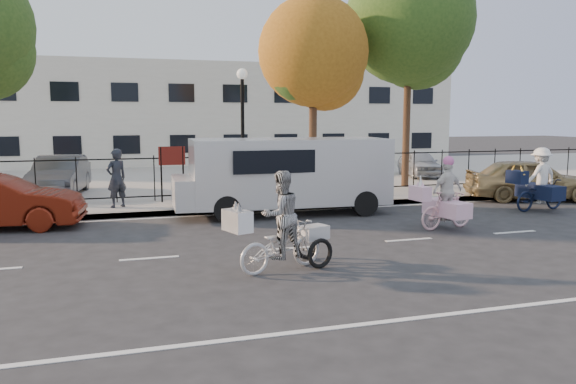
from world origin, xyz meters
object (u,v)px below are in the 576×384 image
object	(u,v)px
pedestrian	(117,178)
lamppost	(242,110)
lot_car_d	(420,164)
gold_sedan	(530,179)
unicorn_bike	(446,202)
white_van	(286,173)
lot_car_c	(60,175)
bull_bike	(539,186)
zebra_trike	(281,232)

from	to	relation	value
pedestrian	lamppost	bearing A→B (deg)	158.79
lamppost	pedestrian	size ratio (longest dim) A/B	2.42
lot_car_d	gold_sedan	bearing A→B (deg)	-73.87
gold_sedan	pedestrian	size ratio (longest dim) A/B	2.41
unicorn_bike	gold_sedan	xyz separation A→B (m)	(5.69, 3.62, 0.03)
lamppost	gold_sedan	xyz separation A→B (m)	(9.73, -2.30, -2.38)
unicorn_bike	white_van	world-z (taller)	white_van
unicorn_bike	lot_car_c	xyz separation A→B (m)	(-10.06, 8.70, 0.14)
white_van	gold_sedan	xyz separation A→B (m)	(8.98, 0.17, -0.51)
bull_bike	pedestrian	world-z (taller)	bull_bike
white_van	gold_sedan	size ratio (longest dim) A/B	1.49
unicorn_bike	pedestrian	distance (m)	9.69
zebra_trike	bull_bike	xyz separation A→B (m)	(9.57, 4.20, 0.05)
lamppost	lot_car_d	distance (m)	10.72
white_van	zebra_trike	bearing A→B (deg)	-104.95
lamppost	lot_car_c	world-z (taller)	lamppost
lamppost	pedestrian	bearing A→B (deg)	-170.75
pedestrian	lot_car_d	xyz separation A→B (m)	(13.48, 5.26, -0.30)
zebra_trike	bull_bike	world-z (taller)	bull_bike
zebra_trike	lot_car_c	distance (m)	12.23
unicorn_bike	pedestrian	bearing A→B (deg)	47.50
white_van	pedestrian	bearing A→B (deg)	162.28
bull_bike	unicorn_bike	bearing A→B (deg)	103.55
lamppost	unicorn_bike	xyz separation A→B (m)	(4.05, -5.92, -2.41)
unicorn_bike	gold_sedan	distance (m)	6.74
lot_car_c	lot_car_d	world-z (taller)	lot_car_c
unicorn_bike	lot_car_c	distance (m)	13.30
lamppost	bull_bike	xyz separation A→B (m)	(8.43, -4.24, -2.33)
lot_car_c	lamppost	bearing A→B (deg)	-18.26
white_van	pedestrian	distance (m)	5.17
white_van	lot_car_c	distance (m)	8.57
lamppost	lot_car_c	bearing A→B (deg)	155.16
unicorn_bike	zebra_trike	bearing A→B (deg)	106.24
zebra_trike	lot_car_c	size ratio (longest dim) A/B	0.52
lot_car_c	pedestrian	bearing A→B (deg)	-54.33
bull_bike	lot_car_c	world-z (taller)	bull_bike
white_van	gold_sedan	world-z (taller)	white_van
zebra_trike	gold_sedan	world-z (taller)	zebra_trike
bull_bike	lot_car_d	bearing A→B (deg)	-13.56
bull_bike	lot_car_c	bearing A→B (deg)	56.70
zebra_trike	unicorn_bike	xyz separation A→B (m)	(5.19, 2.52, -0.03)
gold_sedan	bull_bike	bearing A→B (deg)	164.32
zebra_trike	pedestrian	size ratio (longest dim) A/B	1.24
zebra_trike	white_van	world-z (taller)	white_van
lot_car_d	lot_car_c	bearing A→B (deg)	-160.00
gold_sedan	lot_car_d	world-z (taller)	gold_sedan
lamppost	zebra_trike	distance (m)	8.84
zebra_trike	lot_car_c	xyz separation A→B (m)	(-4.87, 11.22, 0.11)
zebra_trike	gold_sedan	size ratio (longest dim) A/B	0.51
lot_car_d	white_van	bearing A→B (deg)	-127.45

